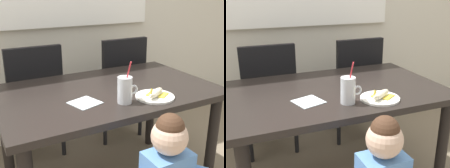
{
  "view_description": "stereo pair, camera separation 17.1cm",
  "coord_description": "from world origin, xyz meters",
  "views": [
    {
      "loc": [
        -0.79,
        -1.51,
        1.36
      ],
      "look_at": [
        -0.02,
        -0.09,
        0.81
      ],
      "focal_mm": 45.21,
      "sensor_mm": 36.0,
      "label": 1
    },
    {
      "loc": [
        -0.63,
        -1.58,
        1.36
      ],
      "look_at": [
        -0.02,
        -0.09,
        0.81
      ],
      "focal_mm": 45.21,
      "sensor_mm": 36.0,
      "label": 2
    }
  ],
  "objects": [
    {
      "name": "milk_cup",
      "position": [
        -0.02,
        -0.25,
        0.82
      ],
      "size": [
        0.13,
        0.09,
        0.25
      ],
      "color": "silver",
      "rests_on": "dining_table"
    },
    {
      "name": "dining_chair_right",
      "position": [
        0.43,
        0.63,
        0.54
      ],
      "size": [
        0.44,
        0.44,
        0.96
      ],
      "rotation": [
        0.0,
        0.0,
        3.14
      ],
      "color": "black",
      "rests_on": "ground"
    },
    {
      "name": "dining_table",
      "position": [
        0.0,
        0.0,
        0.65
      ],
      "size": [
        1.38,
        0.87,
        0.75
      ],
      "color": "black",
      "rests_on": "ground"
    },
    {
      "name": "peeled_banana",
      "position": [
        0.17,
        -0.28,
        0.78
      ],
      "size": [
        0.17,
        0.14,
        0.07
      ],
      "rotation": [
        0.0,
        0.0,
        0.55
      ],
      "color": "#F4EAC6",
      "rests_on": "snack_plate"
    },
    {
      "name": "paper_napkin",
      "position": [
        -0.22,
        -0.15,
        0.75
      ],
      "size": [
        0.19,
        0.19,
        0.0
      ],
      "primitive_type": "cube",
      "rotation": [
        0.0,
        0.0,
        0.3
      ],
      "color": "silver",
      "rests_on": "dining_table"
    },
    {
      "name": "dining_chair_left",
      "position": [
        -0.33,
        0.65,
        0.54
      ],
      "size": [
        0.44,
        0.45,
        0.96
      ],
      "rotation": [
        0.0,
        0.0,
        3.14
      ],
      "color": "black",
      "rests_on": "ground"
    },
    {
      "name": "snack_plate",
      "position": [
        0.17,
        -0.27,
        0.76
      ],
      "size": [
        0.23,
        0.23,
        0.01
      ],
      "primitive_type": "cylinder",
      "color": "white",
      "rests_on": "dining_table"
    }
  ]
}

